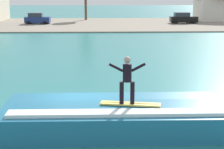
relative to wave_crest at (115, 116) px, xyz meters
name	(u,v)px	position (x,y,z in m)	size (l,w,h in m)	color
ground_plane	(79,117)	(-1.44, 1.42, -0.50)	(260.00, 260.00, 0.00)	#28797A
wave_crest	(115,116)	(0.00, 0.00, 0.00)	(8.42, 3.63, 1.05)	#21698C
surfboard	(130,104)	(0.57, -0.35, 0.59)	(2.27, 0.82, 0.06)	#EAD159
surfer	(127,77)	(0.44, -0.42, 1.61)	(1.34, 0.32, 1.76)	black
shoreline_bank	(95,24)	(-1.44, 46.54, -0.42)	(120.00, 24.77, 0.16)	gray
car_near_shore	(37,19)	(-10.43, 46.35, 0.45)	(3.86, 2.32, 1.86)	navy
car_far_shore	(183,18)	(12.70, 46.61, 0.45)	(4.28, 2.04, 1.86)	black
house_gabled_white	(221,2)	(20.70, 52.93, 2.90)	(10.17, 10.17, 5.98)	silver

